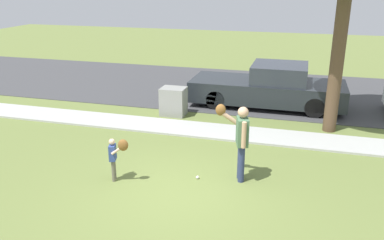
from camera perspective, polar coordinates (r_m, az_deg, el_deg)
name	(u,v)px	position (r m, az deg, el deg)	size (l,w,h in m)	color
ground_plane	(214,133)	(11.58, 3.12, -1.91)	(48.00, 48.00, 0.00)	olive
sidewalk_strip	(215,131)	(11.66, 3.23, -1.60)	(36.00, 1.20, 0.06)	#B2B2AD
road_surface	(242,89)	(16.35, 7.07, 4.41)	(36.00, 6.80, 0.02)	#424244
person_adult	(240,136)	(8.63, 6.84, -2.24)	(0.79, 0.58, 1.69)	navy
person_child	(116,153)	(8.80, -10.78, -4.64)	(0.51, 0.34, 1.03)	#6B6656
baseball	(197,177)	(9.01, 0.78, -8.15)	(0.07, 0.07, 0.07)	white
utility_cabinet	(173,101)	(13.02, -2.65, 2.65)	(0.79, 0.63, 0.91)	gray
parked_pickup_dark	(269,87)	(14.12, 10.94, 4.57)	(5.20, 1.95, 1.48)	#23282D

